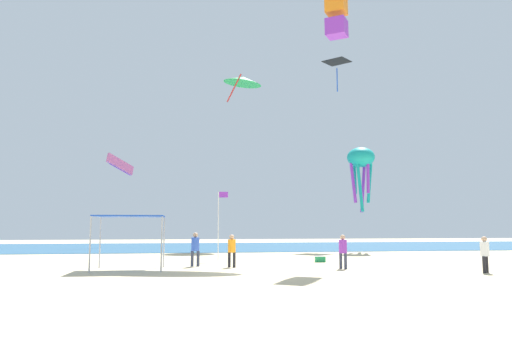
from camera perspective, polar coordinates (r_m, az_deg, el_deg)
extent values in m
cube|color=beige|center=(21.97, 0.40, -11.69)|extent=(110.00, 110.00, 0.10)
cube|color=#28608C|center=(48.50, -4.60, -8.58)|extent=(110.00, 22.15, 0.03)
cylinder|color=#B2B2B7|center=(22.56, -19.44, -7.86)|extent=(0.07, 0.07, 2.52)
cylinder|color=#B2B2B7|center=(22.19, -11.35, -8.12)|extent=(0.07, 0.07, 2.52)
cylinder|color=#B2B2B7|center=(25.06, -18.34, -7.69)|extent=(0.07, 0.07, 2.52)
cylinder|color=#B2B2B7|center=(24.73, -11.07, -7.92)|extent=(0.07, 0.07, 2.52)
cube|color=blue|center=(23.58, -14.98, -4.77)|extent=(3.22, 2.62, 0.06)
cylinder|color=#33384C|center=(23.84, 10.21, -10.13)|extent=(0.15, 0.15, 0.75)
cylinder|color=#33384C|center=(23.66, 10.78, -10.15)|extent=(0.15, 0.15, 0.75)
cylinder|color=purple|center=(23.71, 10.46, -8.44)|extent=(0.39, 0.39, 0.66)
sphere|color=tan|center=(23.69, 10.44, -7.35)|extent=(0.25, 0.25, 0.25)
cylinder|color=#33384C|center=(24.90, -7.73, -9.95)|extent=(0.16, 0.16, 0.80)
cylinder|color=#33384C|center=(24.95, -7.02, -9.95)|extent=(0.16, 0.16, 0.80)
cylinder|color=blue|center=(24.89, -7.35, -8.24)|extent=(0.41, 0.41, 0.69)
sphere|color=tan|center=(24.87, -7.34, -7.15)|extent=(0.26, 0.26, 0.26)
cylinder|color=black|center=(24.10, -2.65, -10.18)|extent=(0.15, 0.15, 0.75)
cylinder|color=black|center=(24.25, -3.26, -10.15)|extent=(0.15, 0.15, 0.75)
cylinder|color=orange|center=(24.13, -2.95, -8.50)|extent=(0.39, 0.39, 0.65)
sphere|color=tan|center=(24.12, -2.94, -7.43)|extent=(0.25, 0.25, 0.25)
cylinder|color=black|center=(23.79, 26.13, -9.63)|extent=(0.14, 0.14, 0.74)
cylinder|color=black|center=(23.52, 25.88, -9.69)|extent=(0.14, 0.14, 0.74)
cylinder|color=white|center=(23.61, 25.93, -8.00)|extent=(0.38, 0.38, 0.64)
sphere|color=tan|center=(23.60, 25.88, -6.93)|extent=(0.24, 0.24, 0.24)
cylinder|color=silver|center=(28.95, -4.58, -6.10)|extent=(0.06, 0.06, 4.18)
cube|color=purple|center=(29.04, -3.95, -2.33)|extent=(0.55, 0.02, 0.35)
cube|color=#1E8C4C|center=(27.99, 7.76, -10.02)|extent=(0.56, 0.36, 0.32)
cube|color=white|center=(27.97, 7.76, -9.66)|extent=(0.57, 0.37, 0.03)
ellipsoid|color=teal|center=(40.69, 12.57, 2.17)|extent=(3.13, 3.13, 1.67)
cylinder|color=teal|center=(40.92, 11.87, -0.43)|extent=(0.38, 0.48, 2.58)
cylinder|color=purple|center=(40.20, 11.69, -0.88)|extent=(0.59, 0.26, 3.34)
cylinder|color=teal|center=(39.71, 12.47, -1.36)|extent=(0.47, 0.60, 4.11)
cylinder|color=purple|center=(40.02, 13.40, -0.26)|extent=(0.38, 0.48, 2.58)
cylinder|color=teal|center=(40.68, 13.57, -0.90)|extent=(0.59, 0.26, 3.34)
cylinder|color=purple|center=(41.09, 12.83, -1.50)|extent=(0.47, 0.60, 4.11)
cone|color=green|center=(48.02, -1.61, 11.45)|extent=(5.38, 5.37, 1.23)
cylinder|color=red|center=(46.33, -2.66, 10.53)|extent=(1.40, 1.13, 2.62)
cube|color=black|center=(51.30, 9.75, 13.42)|extent=(3.35, 3.35, 0.20)
cylinder|color=blue|center=(50.69, 9.79, 11.34)|extent=(0.16, 0.16, 2.51)
cube|color=orange|center=(31.51, 9.68, 19.60)|extent=(1.68, 1.69, 1.12)
cube|color=purple|center=(30.91, 9.73, 17.17)|extent=(1.68, 1.69, 1.12)
cube|color=pink|center=(50.26, -16.10, 1.31)|extent=(2.47, 2.70, 2.10)
cube|color=purple|center=(50.20, -16.12, 0.79)|extent=(1.92, 1.94, 1.16)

